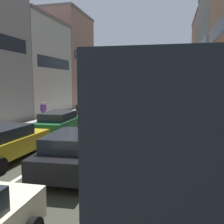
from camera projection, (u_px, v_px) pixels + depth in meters
The scene contains 17 objects.
sidewalk_left at pixel (64, 117), 23.95m from camera, with size 2.60×64.00×0.14m, color #959595.
lane_stripe_left at pixel (115, 119), 22.79m from camera, with size 0.16×60.00×0.01m, color silver.
lane_stripe_right at pixel (152, 120), 21.99m from camera, with size 0.16×60.00×0.01m, color silver.
building_row_left at pixel (23, 64), 26.16m from camera, with size 7.20×43.90×12.78m.
removalist_box_truck at pixel (185, 142), 5.52m from camera, with size 2.85×7.76×3.58m.
sedan_centre_lane_second at pixel (74, 151), 9.12m from camera, with size 2.27×4.40×1.49m.
wagon_left_lane_second at pixel (4, 143), 10.38m from camera, with size 2.15×4.34×1.49m.
hatchback_centre_lane_third at pixel (117, 124), 15.23m from camera, with size 2.21×4.37×1.49m.
sedan_left_lane_third at pixel (59, 123), 15.56m from camera, with size 2.18×4.36×1.49m.
coupe_centre_lane_fourth at pixel (132, 113), 20.52m from camera, with size 2.09×4.31×1.49m.
sedan_left_lane_fourth at pixel (90, 112), 21.69m from camera, with size 2.12×4.33×1.49m.
sedan_centre_lane_fifth at pixel (139, 107), 25.70m from camera, with size 2.16×4.35×1.49m.
sedan_left_lane_fifth at pixel (107, 106), 27.18m from camera, with size 2.07×4.30×1.49m.
sedan_right_lane_behind_truck at pixel (170, 132), 12.57m from camera, with size 2.22×4.38×1.49m.
bus_mid_queue_primary at pixel (149, 86), 34.37m from camera, with size 2.86×10.52×5.06m.
bus_far_queue_secondary at pixel (136, 91), 47.89m from camera, with size 2.82×10.51×2.90m.
pedestrian_near_kerb at pixel (43, 110), 21.48m from camera, with size 0.39×0.43×1.66m.
Camera 1 is at (3.39, -1.98, 3.27)m, focal length 39.76 mm.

